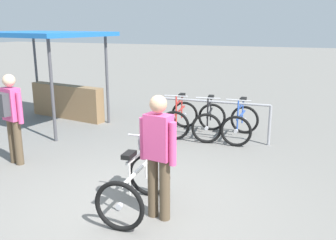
{
  "coord_description": "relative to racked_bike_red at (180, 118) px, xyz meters",
  "views": [
    {
      "loc": [
        2.14,
        -4.25,
        2.47
      ],
      "look_at": [
        0.01,
        1.04,
        1.0
      ],
      "focal_mm": 39.65,
      "sensor_mm": 36.0,
      "label": 1
    }
  ],
  "objects": [
    {
      "name": "racked_bike_red",
      "position": [
        0.0,
        0.0,
        0.0
      ],
      "size": [
        0.79,
        1.19,
        0.98
      ],
      "color": "black",
      "rests_on": "ground"
    },
    {
      "name": "person_with_featured_bike",
      "position": [
        1.08,
        -3.77,
        0.54
      ],
      "size": [
        0.52,
        0.25,
        1.64
      ],
      "color": "brown",
      "rests_on": "ground"
    },
    {
      "name": "bike_rack_rail",
      "position": [
        0.81,
        -0.15,
        0.27
      ],
      "size": [
        2.51,
        0.14,
        0.88
      ],
      "color": "#99999E",
      "rests_on": "ground"
    },
    {
      "name": "racked_bike_black",
      "position": [
        0.7,
        0.02,
        0.0
      ],
      "size": [
        0.82,
        1.18,
        0.97
      ],
      "color": "black",
      "rests_on": "ground"
    },
    {
      "name": "ground_plane",
      "position": [
        0.71,
        -3.58,
        -0.37
      ],
      "size": [
        80.0,
        80.0,
        0.0
      ],
      "primitive_type": "plane",
      "color": "slate"
    },
    {
      "name": "pedestrian_with_backpack",
      "position": [
        -2.11,
        -2.94,
        0.57
      ],
      "size": [
        0.52,
        0.39,
        1.64
      ],
      "color": "brown",
      "rests_on": "ground"
    },
    {
      "name": "featured_bicycle",
      "position": [
        0.72,
        -3.62,
        0.12
      ],
      "size": [
        0.73,
        1.23,
        1.09
      ],
      "color": "black",
      "rests_on": "ground"
    },
    {
      "name": "racked_bike_blue",
      "position": [
        1.4,
        0.04,
        0.0
      ],
      "size": [
        0.67,
        1.09,
        0.97
      ],
      "color": "black",
      "rests_on": "ground"
    },
    {
      "name": "market_stall",
      "position": [
        -3.41,
        -0.14,
        1.03
      ],
      "size": [
        3.41,
        2.74,
        2.3
      ],
      "color": "#4C4C51",
      "rests_on": "ground"
    }
  ]
}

